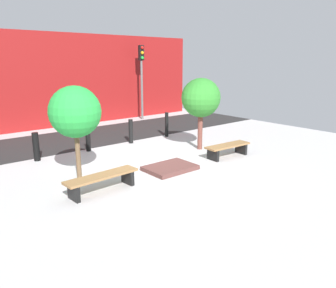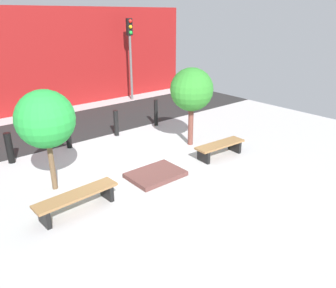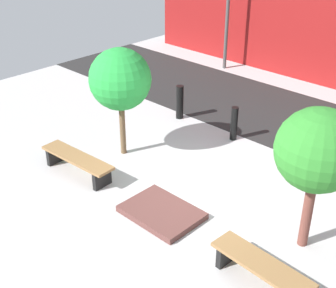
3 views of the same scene
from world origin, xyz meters
name	(u,v)px [view 3 (image 3 of 3)]	position (x,y,z in m)	size (l,w,h in m)	color
ground_plane	(193,196)	(0.00, 0.00, 0.00)	(18.00, 18.00, 0.00)	#B1B1B1
road_strip	(307,124)	(0.00, 4.64, 0.01)	(18.00, 3.61, 0.01)	#252525
bench_left	(77,161)	(-2.37, -1.11, 0.32)	(1.93, 0.57, 0.44)	black
bench_right	(261,269)	(2.37, -1.11, 0.31)	(1.73, 0.58, 0.43)	black
planter_bed	(162,212)	(0.00, -0.91, 0.06)	(1.46, 1.06, 0.12)	brown
tree_behind_left_bench	(120,80)	(-2.37, 0.22, 1.84)	(1.39, 1.39, 2.54)	brown
tree_behind_right_bench	(318,151)	(2.37, 0.22, 1.87)	(1.39, 1.39, 2.58)	brown
bollard_far_left	(180,102)	(-2.74, 2.58, 0.47)	(0.20, 0.20, 0.93)	black
bollard_left	(234,123)	(-0.91, 2.58, 0.43)	(0.17, 0.17, 0.87)	black
bollard_center	(300,147)	(0.91, 2.58, 0.47)	(0.17, 0.17, 0.95)	black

